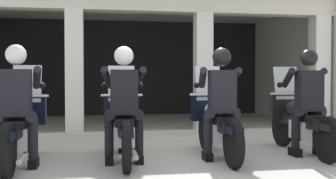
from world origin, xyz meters
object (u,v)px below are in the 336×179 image
at_px(motorcycle_center_left, 123,124).
at_px(motorcycle_far_right, 299,120).
at_px(motorcycle_center_right, 216,122).
at_px(police_officer_far_right, 308,93).
at_px(motorcycle_far_left, 22,127).
at_px(police_officer_center_left, 124,94).
at_px(police_officer_far_left, 17,95).
at_px(police_officer_center_right, 221,94).

relative_size(motorcycle_center_left, motorcycle_far_right, 1.00).
bearing_deg(motorcycle_center_right, police_officer_far_right, -3.49).
distance_m(motorcycle_center_right, police_officer_far_right, 1.44).
xyz_separation_m(motorcycle_center_left, motorcycle_center_right, (1.37, 0.03, 0.00)).
height_order(motorcycle_far_left, police_officer_center_left, police_officer_center_left).
distance_m(motorcycle_far_left, police_officer_far_left, 0.52).
bearing_deg(motorcycle_center_right, motorcycle_center_left, -174.75).
height_order(motorcycle_far_left, motorcycle_center_left, same).
bearing_deg(police_officer_center_left, motorcycle_center_left, 88.77).
relative_size(police_officer_far_left, police_officer_center_right, 1.00).
bearing_deg(police_officer_center_right, police_officer_center_left, -174.75).
relative_size(motorcycle_far_left, motorcycle_center_right, 1.00).
bearing_deg(police_officer_far_left, motorcycle_far_left, 94.16).
xyz_separation_m(motorcycle_far_left, motorcycle_center_left, (1.37, 0.06, 0.00)).
height_order(police_officer_far_left, motorcycle_center_left, police_officer_far_left).
xyz_separation_m(police_officer_center_right, motorcycle_far_right, (1.37, 0.39, -0.44)).
height_order(police_officer_center_right, police_officer_far_right, same).
relative_size(motorcycle_center_left, motorcycle_center_right, 1.00).
distance_m(police_officer_center_left, motorcycle_center_right, 1.47).
distance_m(police_officer_far_left, police_officer_far_right, 4.10).
bearing_deg(motorcycle_far_left, police_officer_far_right, 3.08).
height_order(motorcycle_center_right, police_officer_center_right, police_officer_center_right).
height_order(police_officer_far_left, motorcycle_far_right, police_officer_far_left).
distance_m(police_officer_center_left, motorcycle_far_right, 2.80).
bearing_deg(police_officer_far_right, police_officer_center_left, -169.79).
bearing_deg(motorcycle_far_right, police_officer_center_right, -156.77).
height_order(motorcycle_center_left, motorcycle_center_right, same).
distance_m(motorcycle_far_left, police_officer_far_right, 4.12).
distance_m(police_officer_far_left, motorcycle_center_right, 2.79).
distance_m(police_officer_center_left, police_officer_far_right, 2.74).
relative_size(motorcycle_far_left, police_officer_center_right, 1.29).
height_order(motorcycle_center_left, police_officer_center_left, police_officer_center_left).
xyz_separation_m(police_officer_far_left, police_officer_far_right, (4.10, 0.19, 0.00)).
relative_size(motorcycle_far_left, motorcycle_center_left, 1.00).
bearing_deg(motorcycle_center_left, motorcycle_far_left, -178.62).
xyz_separation_m(police_officer_center_left, police_officer_far_right, (2.73, 0.13, 0.00)).
bearing_deg(police_officer_far_left, motorcycle_far_right, 10.98).
distance_m(police_officer_center_right, motorcycle_far_right, 1.49).
xyz_separation_m(police_officer_far_left, police_officer_center_right, (2.73, 0.08, 0.00)).
distance_m(motorcycle_center_left, motorcycle_far_right, 2.74).
relative_size(police_officer_far_left, motorcycle_center_right, 0.78).
bearing_deg(police_officer_center_left, motorcycle_far_left, 169.57).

